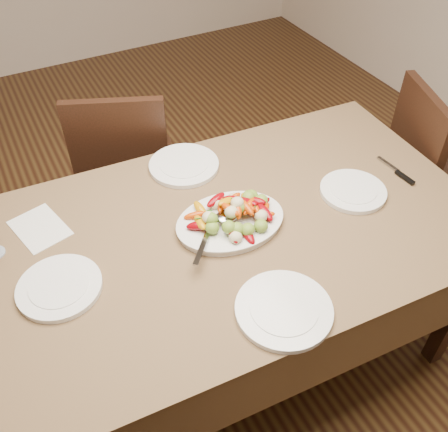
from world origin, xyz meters
name	(u,v)px	position (x,y,z in m)	size (l,w,h in m)	color
floor	(171,351)	(0.00, 0.00, 0.00)	(6.00, 6.00, 0.00)	#3D2512
dining_table	(224,297)	(0.22, -0.10, 0.38)	(1.84, 1.04, 0.76)	brown
chair_far	(128,166)	(0.14, 0.76, 0.47)	(0.42, 0.42, 0.95)	black
chair_right	(441,181)	(1.41, -0.04, 0.47)	(0.42, 0.42, 0.95)	black
serving_platter	(230,223)	(0.24, -0.10, 0.77)	(0.37, 0.28, 0.02)	white
roasted_vegetables	(230,211)	(0.24, -0.10, 0.83)	(0.31, 0.21, 0.09)	#740208
serving_spoon	(217,228)	(0.18, -0.13, 0.81)	(0.28, 0.06, 0.03)	#9EA0A8
plate_left	(60,287)	(-0.35, -0.10, 0.77)	(0.26, 0.26, 0.02)	white
plate_right	(353,191)	(0.73, -0.16, 0.77)	(0.25, 0.25, 0.02)	white
plate_far	(184,165)	(0.24, 0.28, 0.77)	(0.28, 0.28, 0.02)	white
plate_near	(284,310)	(0.21, -0.49, 0.77)	(0.29, 0.29, 0.02)	white
menu_card	(40,228)	(-0.35, 0.20, 0.76)	(0.15, 0.21, 0.00)	silver
table_knife	(397,172)	(0.96, -0.14, 0.76)	(0.02, 0.20, 0.01)	#9EA0A8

